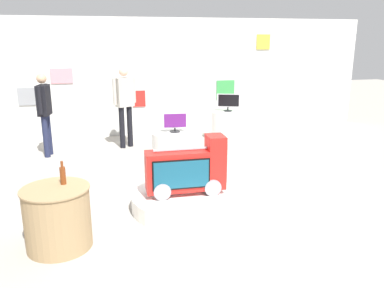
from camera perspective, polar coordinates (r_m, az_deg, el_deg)
ground_plane at (r=5.85m, az=2.31°, el=-8.86°), size 30.00×30.00×0.00m
back_wall_display at (r=9.94m, az=-5.25°, el=9.74°), size 11.20×0.13×2.88m
main_display_pedestal at (r=5.69m, az=-0.95°, el=-8.32°), size 1.56×1.56×0.23m
novelty_firetruck_tv at (r=5.52m, az=-0.73°, el=-3.98°), size 1.14×0.41×0.84m
display_pedestal_left_rear at (r=9.38m, az=5.22°, el=2.68°), size 0.78×0.78×0.71m
tv_on_left_rear at (r=9.27m, az=5.33°, el=6.24°), size 0.51×0.21×0.41m
display_pedestal_center_rear at (r=7.30m, az=-2.49°, el=-0.93°), size 0.86×0.86×0.71m
tv_on_center_rear at (r=7.16m, az=-2.53°, el=3.28°), size 0.44×0.19×0.36m
side_table_round at (r=4.86m, az=-19.12°, el=-10.12°), size 0.78×0.78×0.74m
bottle_on_side_table at (r=4.78m, az=-18.44°, el=-4.33°), size 0.07×0.07×0.28m
shopper_browsing_near_truck at (r=8.74m, az=-9.84°, el=6.26°), size 0.51×0.35×1.79m
shopper_browsing_rear at (r=8.51m, az=-20.84°, el=4.90°), size 0.26×0.55×1.71m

